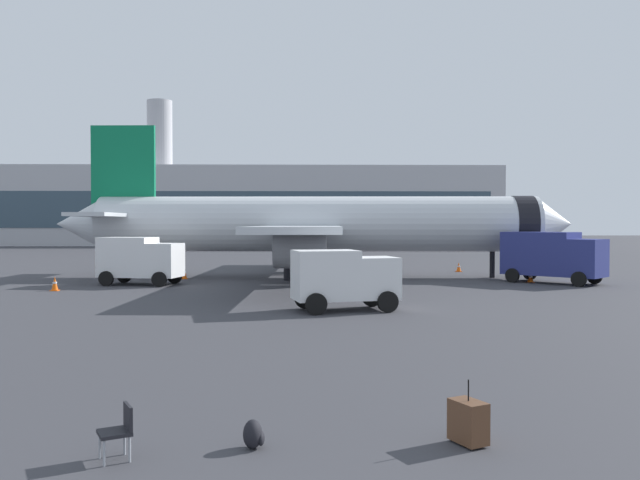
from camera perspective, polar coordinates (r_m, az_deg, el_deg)
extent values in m
cylinder|color=silver|center=(45.37, -0.16, 1.40)|extent=(30.12, 4.95, 3.80)
cone|color=silver|center=(47.88, 19.61, 1.32)|extent=(2.54, 3.70, 3.61)
cone|color=silver|center=(48.60, -20.14, 1.31)|extent=(3.33, 3.54, 3.42)
cylinder|color=black|center=(47.23, 17.08, 1.34)|extent=(1.55, 3.93, 3.88)
cube|color=silver|center=(53.39, -1.07, 1.08)|extent=(5.41, 16.17, 0.36)
cube|color=silver|center=(37.41, -1.93, 0.93)|extent=(5.41, 16.17, 0.36)
cylinder|color=gray|center=(50.92, -1.17, -0.40)|extent=(3.28, 2.32, 2.20)
cylinder|color=gray|center=(39.94, -1.75, -0.90)|extent=(3.28, 2.32, 2.20)
cube|color=#0C7247|center=(47.71, -16.68, 5.67)|extent=(4.41, 0.53, 6.40)
cube|color=silver|center=(50.78, -16.10, 2.02)|extent=(2.83, 6.10, 0.24)
cube|color=silver|center=(44.70, -18.50, 2.09)|extent=(2.83, 6.10, 0.24)
cylinder|color=black|center=(46.79, 14.70, -2.08)|extent=(0.36, 0.36, 1.80)
cylinder|color=black|center=(47.93, -2.50, -1.95)|extent=(0.44, 0.44, 1.80)
cylinder|color=black|center=(43.15, -2.88, -2.33)|extent=(0.44, 0.44, 1.80)
cube|color=white|center=(40.76, -13.28, -1.72)|extent=(2.08, 2.49, 2.04)
cube|color=#1E232D|center=(40.46, -12.35, -1.05)|extent=(0.47, 1.96, 0.84)
cube|color=white|center=(41.76, -16.30, -1.41)|extent=(3.49, 2.77, 2.40)
cylinder|color=black|center=(41.84, -12.49, -3.09)|extent=(0.93, 0.39, 0.90)
cylinder|color=black|center=(39.74, -13.76, -3.34)|extent=(0.93, 0.39, 0.90)
cylinder|color=black|center=(43.24, -16.61, -2.97)|extent=(0.93, 0.39, 0.90)
cylinder|color=black|center=(41.20, -18.05, -3.20)|extent=(0.93, 0.39, 0.90)
cube|color=navy|center=(42.72, 22.22, -1.47)|extent=(2.88, 2.89, 2.29)
cube|color=#1E232D|center=(42.45, 23.13, -0.77)|extent=(1.56, 1.61, 0.95)
cube|color=navy|center=(43.85, 18.55, -1.10)|extent=(4.77, 4.73, 2.70)
cylinder|color=black|center=(43.98, 22.70, -2.95)|extent=(0.80, 0.78, 0.90)
cylinder|color=black|center=(41.65, 21.52, -3.18)|extent=(0.80, 0.78, 0.90)
cylinder|color=black|center=(45.59, 17.74, -2.76)|extent=(0.80, 0.78, 0.90)
cylinder|color=black|center=(43.34, 16.33, -2.96)|extent=(0.80, 0.78, 0.90)
cube|color=white|center=(28.55, 4.76, -3.27)|extent=(2.15, 2.34, 1.78)
cube|color=#1E232D|center=(28.77, 6.18, -2.40)|extent=(0.47, 1.77, 0.74)
cube|color=white|center=(27.91, 0.48, -3.05)|extent=(3.01, 2.53, 2.10)
cylinder|color=black|center=(29.70, 4.51, -4.91)|extent=(0.93, 0.41, 0.90)
cylinder|color=black|center=(27.73, 5.89, -5.36)|extent=(0.93, 0.41, 0.90)
cylinder|color=black|center=(28.88, -1.32, -5.08)|extent=(0.93, 0.41, 0.90)
cylinder|color=black|center=(26.85, -0.34, -5.58)|extent=(0.93, 0.41, 0.90)
cube|color=#F2590C|center=(52.06, 11.93, -2.68)|extent=(0.44, 0.44, 0.04)
cone|color=#F2590C|center=(52.03, 11.93, -2.28)|extent=(0.36, 0.36, 0.69)
cylinder|color=white|center=(52.03, 11.93, -2.24)|extent=(0.23, 0.23, 0.10)
cube|color=#F2590C|center=(39.39, -22.00, -4.07)|extent=(0.44, 0.44, 0.04)
cone|color=#F2590C|center=(39.35, -22.00, -3.50)|extent=(0.36, 0.36, 0.75)
cylinder|color=white|center=(39.35, -22.00, -3.45)|extent=(0.23, 0.23, 0.10)
cube|color=#F2590C|center=(45.33, -11.68, -3.29)|extent=(0.44, 0.44, 0.04)
cone|color=#F2590C|center=(45.30, -11.69, -2.78)|extent=(0.36, 0.36, 0.77)
cylinder|color=white|center=(45.30, -11.69, -2.73)|extent=(0.23, 0.23, 0.10)
cube|color=#F2590C|center=(43.92, 17.78, -3.48)|extent=(0.44, 0.44, 0.04)
cone|color=#F2590C|center=(43.89, 17.78, -3.09)|extent=(0.36, 0.36, 0.56)
cylinder|color=white|center=(43.89, 17.78, -3.05)|extent=(0.23, 0.23, 0.10)
cube|color=brown|center=(11.75, 12.73, -15.09)|extent=(0.64, 0.75, 0.70)
cylinder|color=black|center=(11.61, 12.74, -12.59)|extent=(0.02, 0.02, 0.36)
cylinder|color=black|center=(12.02, 12.00, -16.46)|extent=(0.09, 0.06, 0.08)
cylinder|color=black|center=(11.70, 13.46, -16.98)|extent=(0.09, 0.06, 0.08)
ellipsoid|color=black|center=(11.39, -5.86, -16.39)|extent=(0.32, 0.40, 0.48)
ellipsoid|color=black|center=(11.41, -5.13, -16.75)|extent=(0.12, 0.28, 0.24)
cube|color=black|center=(11.23, -17.39, -15.65)|extent=(0.64, 0.64, 0.06)
cube|color=black|center=(11.20, -16.30, -14.51)|extent=(0.26, 0.45, 0.40)
cylinder|color=#999EA5|center=(11.08, -18.20, -17.08)|extent=(0.04, 0.04, 0.44)
cylinder|color=#999EA5|center=(11.44, -18.55, -16.49)|extent=(0.04, 0.04, 0.44)
cylinder|color=#999EA5|center=(11.15, -16.17, -16.95)|extent=(0.04, 0.04, 0.44)
cylinder|color=#999EA5|center=(11.51, -16.58, -16.36)|extent=(0.04, 0.04, 0.44)
cube|color=#B2B2B7|center=(118.62, -9.64, 2.86)|extent=(101.25, 16.96, 13.47)
cube|color=#334756|center=(110.18, -10.28, 2.62)|extent=(96.19, 0.10, 6.06)
cylinder|color=#B2B2B7|center=(121.16, -13.73, 8.86)|extent=(4.40, 4.40, 12.00)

